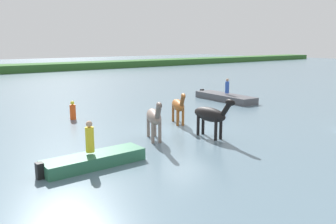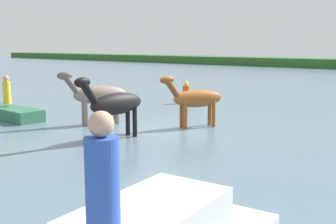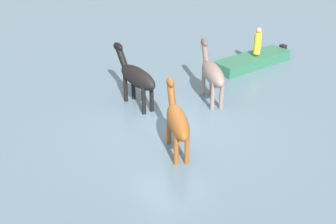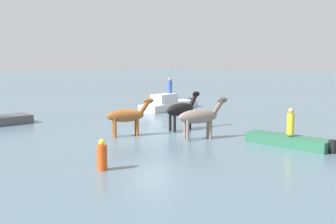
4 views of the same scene
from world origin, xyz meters
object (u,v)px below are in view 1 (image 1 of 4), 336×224
Objects in this scene: horse_dark_mare at (178,106)px; person_spotter_bow at (90,138)px; horse_chestnut_trailing at (154,117)px; buoy_channel_marker at (73,111)px; boat_launch_far at (225,98)px; person_boatman_standing at (227,86)px; boat_motor_center at (94,162)px; horse_rear_stallion at (211,115)px.

horse_dark_mare reaches higher than person_spotter_bow.
horse_chestnut_trailing is 6.94m from buoy_channel_marker.
boat_launch_far is 5.02× the size of person_boatman_standing.
buoy_channel_marker is (2.85, 8.34, 0.35)m from boat_motor_center.
horse_chestnut_trailing reaches higher than buoy_channel_marker.
person_spotter_bow is (-15.52, -7.14, -0.05)m from person_boatman_standing.
buoy_channel_marker reaches higher than boat_motor_center.
horse_dark_mare is 0.58× the size of boat_motor_center.
person_boatman_standing is 12.64m from buoy_channel_marker.
person_spotter_bow is 1.04× the size of buoy_channel_marker.
horse_dark_mare is at bearing 25.22° from person_spotter_bow.
person_spotter_bow is at bearing -59.62° from boat_launch_far.
horse_chestnut_trailing is 2.22× the size of buoy_channel_marker.
horse_chestnut_trailing reaches higher than person_spotter_bow.
horse_rear_stallion is 11.66m from boat_launch_far.
boat_launch_far is at bearing 143.02° from horse_chestnut_trailing.
buoy_channel_marker is at bearing -89.13° from boat_launch_far.
horse_rear_stallion is 8.94m from buoy_channel_marker.
boat_motor_center is 3.46× the size of person_spotter_bow.
horse_dark_mare is 3.70m from horse_chestnut_trailing.
horse_chestnut_trailing is 0.42× the size of boat_launch_far.
horse_chestnut_trailing is 12.80m from person_boatman_standing.
horse_dark_mare is at bearing 168.69° from horse_rear_stallion.
horse_dark_mare is 6.50m from buoy_channel_marker.
horse_chestnut_trailing is at bearing -118.21° from horse_rear_stallion.
buoy_channel_marker is (-1.11, 6.82, -0.61)m from horse_chestnut_trailing.
boat_motor_center is at bearing -43.21° from horse_chestnut_trailing.
boat_launch_far is 1.45× the size of boat_motor_center.
buoy_channel_marker is at bearing -145.01° from horse_chestnut_trailing.
horse_dark_mare is 1.99× the size of person_spotter_bow.
person_boatman_standing is (8.31, 3.74, 0.11)m from horse_dark_mare.
horse_chestnut_trailing is 2.13× the size of person_boatman_standing.
horse_rear_stallion is at bearing 2.29° from boat_motor_center.
horse_rear_stallion is at bearing -142.07° from person_boatman_standing.
buoy_channel_marker is (-4.26, 4.88, -0.55)m from horse_dark_mare.
horse_dark_mare is at bearing -59.50° from boat_launch_far.
boat_launch_far is 1.01m from person_boatman_standing.
buoy_channel_marker is (2.94, 8.28, -0.61)m from person_spotter_bow.
horse_rear_stallion is at bearing -46.23° from boat_launch_far.
boat_motor_center is (-6.38, -0.15, -0.98)m from horse_rear_stallion.
horse_rear_stallion is 0.64× the size of boat_motor_center.
boat_launch_far is (9.06, 7.28, -0.95)m from horse_rear_stallion.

